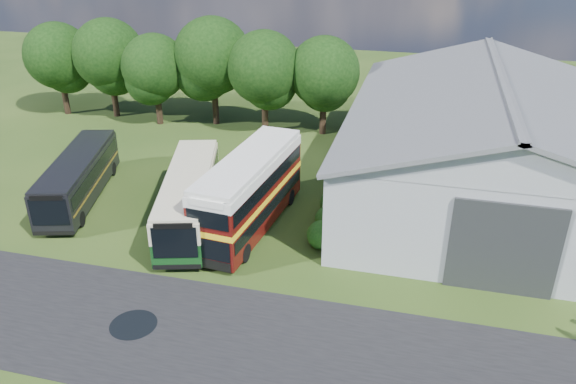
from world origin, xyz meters
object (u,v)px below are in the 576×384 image
(bus_green_single, at_px, (189,197))
(bus_maroon_double, at_px, (250,193))
(bus_dark_single, at_px, (79,177))
(storage_shed, at_px, (492,134))

(bus_green_single, relative_size, bus_maroon_double, 1.09)
(bus_green_single, distance_m, bus_dark_single, 8.45)
(storage_shed, bearing_deg, bus_green_single, -153.08)
(bus_green_single, xyz_separation_m, bus_maroon_double, (3.84, 0.26, 0.59))
(bus_maroon_double, relative_size, bus_dark_single, 0.99)
(storage_shed, xyz_separation_m, bus_maroon_double, (-14.01, -8.81, -1.86))
(bus_green_single, bearing_deg, bus_dark_single, 156.18)
(bus_green_single, height_order, bus_dark_single, bus_green_single)
(bus_dark_single, bearing_deg, bus_maroon_double, -19.91)
(bus_maroon_double, distance_m, bus_dark_single, 12.27)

